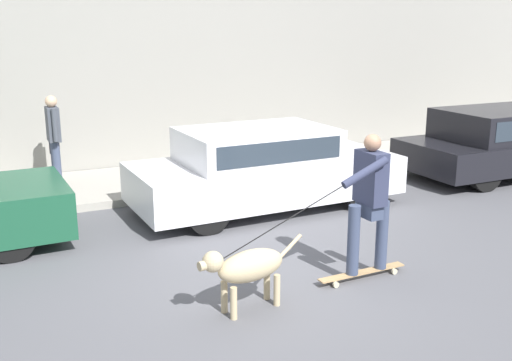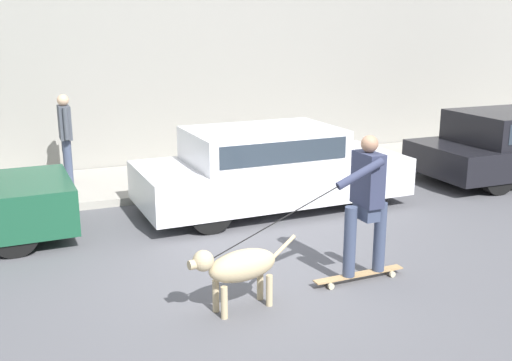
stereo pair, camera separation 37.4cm
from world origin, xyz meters
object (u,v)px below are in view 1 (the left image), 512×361
Objects in this scene: parked_car_2 at (505,142)px; pedestrian_with_bag at (54,137)px; dog at (247,267)px; parked_car_1 at (264,169)px; skateboarder at (369,198)px.

pedestrian_with_bag is at bearing 164.22° from parked_car_2.
parked_car_1 is at bearing -128.16° from dog.
parked_car_2 is 2.69× the size of pedestrian_with_bag.
parked_car_1 is 1.72× the size of skateboarder.
pedestrian_with_bag reaches higher than skateboarder.
parked_car_1 is 3.44× the size of dog.
skateboarder reaches higher than dog.
parked_car_1 is 3.59m from dog.
dog is (-1.71, -3.15, -0.16)m from parked_car_1.
parked_car_2 is at bearing -152.39° from skateboarder.
pedestrian_with_bag is at bearing -87.65° from dog.
skateboarder reaches higher than parked_car_1.
parked_car_1 is at bearing -179.71° from parked_car_2.
pedestrian_with_bag is at bearing 139.34° from parked_car_1.
parked_car_2 is 8.44m from pedestrian_with_bag.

